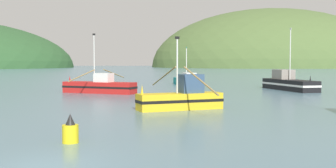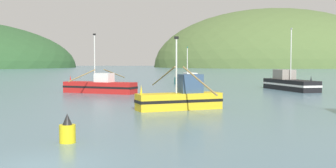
{
  "view_description": "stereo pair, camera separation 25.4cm",
  "coord_description": "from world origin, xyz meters",
  "px_view_note": "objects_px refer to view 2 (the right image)",
  "views": [
    {
      "loc": [
        3.97,
        -14.49,
        3.67
      ],
      "look_at": [
        4.8,
        26.61,
        1.4
      ],
      "focal_mm": 44.98,
      "sensor_mm": 36.0,
      "label": 1
    },
    {
      "loc": [
        4.22,
        -14.49,
        3.67
      ],
      "look_at": [
        4.8,
        26.61,
        1.4
      ],
      "focal_mm": 44.98,
      "sensor_mm": 36.0,
      "label": 2
    }
  ],
  "objects_px": {
    "fishing_boat_yellow": "(181,98)",
    "fishing_boat_teal": "(188,81)",
    "fishing_boat_black": "(289,83)",
    "fishing_boat_red": "(100,86)",
    "channel_buoy": "(67,131)"
  },
  "relations": [
    {
      "from": "fishing_boat_red",
      "to": "fishing_boat_yellow",
      "type": "height_order",
      "value": "fishing_boat_red"
    },
    {
      "from": "fishing_boat_black",
      "to": "fishing_boat_teal",
      "type": "bearing_deg",
      "value": -140.48
    },
    {
      "from": "fishing_boat_teal",
      "to": "fishing_boat_black",
      "type": "relative_size",
      "value": 1.2
    },
    {
      "from": "fishing_boat_yellow",
      "to": "fishing_boat_red",
      "type": "bearing_deg",
      "value": -82.86
    },
    {
      "from": "fishing_boat_yellow",
      "to": "fishing_boat_teal",
      "type": "height_order",
      "value": "fishing_boat_teal"
    },
    {
      "from": "fishing_boat_teal",
      "to": "fishing_boat_black",
      "type": "height_order",
      "value": "fishing_boat_black"
    },
    {
      "from": "fishing_boat_red",
      "to": "channel_buoy",
      "type": "height_order",
      "value": "fishing_boat_red"
    },
    {
      "from": "fishing_boat_red",
      "to": "fishing_boat_teal",
      "type": "bearing_deg",
      "value": -105.33
    },
    {
      "from": "fishing_boat_red",
      "to": "fishing_boat_yellow",
      "type": "xyz_separation_m",
      "value": [
        8.47,
        -16.27,
        0.08
      ]
    },
    {
      "from": "fishing_boat_yellow",
      "to": "fishing_boat_black",
      "type": "relative_size",
      "value": 1.14
    },
    {
      "from": "fishing_boat_red",
      "to": "fishing_boat_teal",
      "type": "relative_size",
      "value": 0.91
    },
    {
      "from": "fishing_boat_teal",
      "to": "channel_buoy",
      "type": "bearing_deg",
      "value": 160.23
    },
    {
      "from": "fishing_boat_red",
      "to": "channel_buoy",
      "type": "xyz_separation_m",
      "value": [
        2.82,
        -29.12,
        -0.25
      ]
    },
    {
      "from": "fishing_boat_red",
      "to": "fishing_boat_black",
      "type": "xyz_separation_m",
      "value": [
        23.02,
        4.51,
        0.08
      ]
    },
    {
      "from": "fishing_boat_teal",
      "to": "channel_buoy",
      "type": "distance_m",
      "value": 43.49
    }
  ]
}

